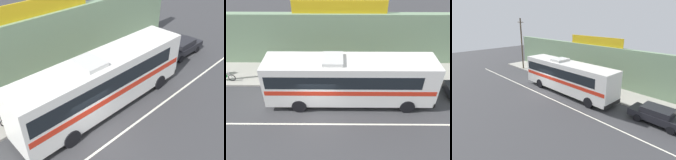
{
  "view_description": "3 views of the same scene",
  "coord_description": "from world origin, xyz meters",
  "views": [
    {
      "loc": [
        -6.2,
        -7.55,
        10.23
      ],
      "look_at": [
        3.37,
        2.25,
        1.19
      ],
      "focal_mm": 39.44,
      "sensor_mm": 36.0,
      "label": 1
    },
    {
      "loc": [
        1.48,
        -11.79,
        11.52
      ],
      "look_at": [
        1.39,
        1.42,
        2.11
      ],
      "focal_mm": 37.04,
      "sensor_mm": 36.0,
      "label": 2
    },
    {
      "loc": [
        16.78,
        -12.66,
        8.26
      ],
      "look_at": [
        1.84,
        1.49,
        1.48
      ],
      "focal_mm": 30.79,
      "sensor_mm": 36.0,
      "label": 3
    }
  ],
  "objects": [
    {
      "name": "motorcycle_purple",
      "position": [
        -2.66,
        4.21,
        0.57
      ],
      "size": [
        1.89,
        0.56,
        0.94
      ],
      "color": "black",
      "rests_on": "sidewalk_slab"
    },
    {
      "name": "storefront_billboard",
      "position": [
        1.47,
        7.35,
        5.35
      ],
      "size": [
        8.05,
        0.12,
        1.1
      ],
      "primitive_type": "cube",
      "color": "gold",
      "rests_on": "storefront_facade"
    },
    {
      "name": "motorcycle_black",
      "position": [
        -8.21,
        4.0,
        0.57
      ],
      "size": [
        1.92,
        0.56,
        0.94
      ],
      "color": "black",
      "rests_on": "sidewalk_slab"
    },
    {
      "name": "storefront_facade",
      "position": [
        0.0,
        7.35,
        2.4
      ],
      "size": [
        30.0,
        0.7,
        4.8
      ],
      "primitive_type": "cube",
      "color": "gray",
      "rests_on": "ground_plane"
    },
    {
      "name": "pedestrian_near_shop",
      "position": [
        -9.17,
        4.91,
        1.05
      ],
      "size": [
        0.3,
        0.48,
        1.57
      ],
      "color": "navy",
      "rests_on": "sidewalk_slab"
    },
    {
      "name": "pedestrian_far_left",
      "position": [
        5.06,
        4.5,
        1.09
      ],
      "size": [
        0.3,
        0.48,
        1.63
      ],
      "color": "black",
      "rests_on": "sidewalk_slab"
    },
    {
      "name": "sidewalk_slab",
      "position": [
        0.0,
        5.2,
        0.07
      ],
      "size": [
        30.0,
        3.6,
        0.14
      ],
      "primitive_type": "cube",
      "color": "#A8A399",
      "rests_on": "ground_plane"
    },
    {
      "name": "utility_pole",
      "position": [
        -10.37,
        3.75,
        4.25
      ],
      "size": [
        1.6,
        0.22,
        7.95
      ],
      "color": "brown",
      "rests_on": "sidewalk_slab"
    },
    {
      "name": "ground_plane",
      "position": [
        0.0,
        0.0,
        0.0
      ],
      "size": [
        70.0,
        70.0,
        0.0
      ],
      "primitive_type": "plane",
      "color": "#3A3A3D"
    },
    {
      "name": "parked_car",
      "position": [
        11.96,
        2.31,
        0.74
      ],
      "size": [
        4.45,
        1.89,
        1.37
      ],
      "color": "black",
      "rests_on": "ground_plane"
    },
    {
      "name": "intercity_bus",
      "position": [
        2.14,
        1.66,
        2.07
      ],
      "size": [
        11.96,
        2.67,
        3.78
      ],
      "color": "white",
      "rests_on": "ground_plane"
    },
    {
      "name": "road_center_stripe",
      "position": [
        0.0,
        -0.8,
        0.0
      ],
      "size": [
        30.0,
        0.14,
        0.01
      ],
      "primitive_type": "cube",
      "color": "silver",
      "rests_on": "ground_plane"
    }
  ]
}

